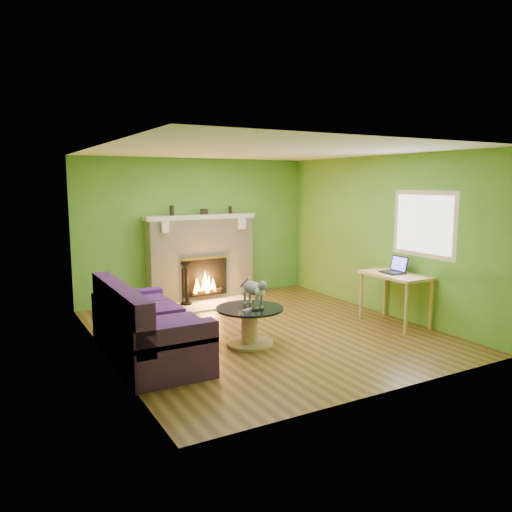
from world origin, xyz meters
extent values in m
plane|color=#503117|center=(0.00, 0.00, 0.00)|extent=(5.00, 5.00, 0.00)
plane|color=white|center=(0.00, 0.00, 2.60)|extent=(5.00, 5.00, 0.00)
plane|color=#4F832B|center=(0.00, 2.50, 1.30)|extent=(5.00, 0.00, 5.00)
plane|color=#4F832B|center=(0.00, -2.50, 1.30)|extent=(5.00, 0.00, 5.00)
plane|color=#4F832B|center=(-2.25, 0.00, 1.30)|extent=(0.00, 5.00, 5.00)
plane|color=#4F832B|center=(2.25, 0.00, 1.30)|extent=(0.00, 5.00, 5.00)
plane|color=silver|center=(2.24, -0.90, 1.55)|extent=(0.00, 1.20, 1.20)
plane|color=white|center=(2.23, -0.90, 1.55)|extent=(0.00, 1.06, 1.06)
cube|color=beige|center=(0.00, 2.33, 0.75)|extent=(2.00, 0.35, 1.50)
cube|color=black|center=(0.00, 2.13, 0.44)|extent=(0.85, 0.03, 0.68)
cube|color=gold|center=(0.00, 2.13, 0.80)|extent=(0.91, 0.02, 0.04)
cylinder|color=black|center=(0.00, 2.10, 0.16)|extent=(0.55, 0.07, 0.07)
cube|color=silver|center=(0.00, 2.30, 1.54)|extent=(2.10, 0.28, 0.08)
cube|color=silver|center=(-0.75, 2.11, 1.40)|extent=(0.12, 0.10, 0.20)
cube|color=silver|center=(0.75, 2.11, 1.40)|extent=(0.12, 0.10, 0.20)
cube|color=beige|center=(0.00, 1.80, 0.01)|extent=(1.50, 0.75, 0.03)
cube|color=silver|center=(0.00, 2.30, 1.54)|extent=(2.10, 0.28, 0.08)
cube|color=#3A1757|center=(-1.80, -0.26, 0.24)|extent=(0.95, 2.11, 0.48)
cube|color=#3A1757|center=(-2.14, -0.26, 0.65)|extent=(0.22, 2.11, 0.59)
cube|color=#3A1757|center=(-1.80, -1.20, 0.54)|extent=(0.95, 0.22, 0.24)
cube|color=#3A1757|center=(-1.80, 0.69, 0.54)|extent=(0.95, 0.22, 0.24)
cube|color=#3A1757|center=(-1.75, -0.85, 0.54)|extent=(0.76, 0.56, 0.13)
cube|color=#3A1757|center=(-1.75, -0.15, 0.54)|extent=(0.76, 0.56, 0.13)
cube|color=#3A1757|center=(-1.75, 0.44, 0.54)|extent=(0.76, 0.56, 0.13)
cylinder|color=tan|center=(-0.47, -0.44, 0.02)|extent=(0.63, 0.63, 0.03)
cylinder|color=tan|center=(-0.47, -0.44, 0.25)|extent=(0.23, 0.23, 0.44)
cylinder|color=black|center=(-0.47, -0.44, 0.50)|extent=(0.90, 0.90, 0.03)
cube|color=tan|center=(1.95, -0.66, 0.77)|extent=(0.62, 1.06, 0.04)
cylinder|color=tan|center=(1.69, -1.14, 0.37)|extent=(0.05, 0.05, 0.74)
cylinder|color=tan|center=(2.21, -1.14, 0.37)|extent=(0.05, 0.05, 0.74)
cylinder|color=tan|center=(1.69, -0.19, 0.37)|extent=(0.05, 0.05, 0.74)
cylinder|color=tan|center=(2.21, -0.19, 0.37)|extent=(0.05, 0.05, 0.74)
cube|color=#97989A|center=(-0.57, -0.56, 0.52)|extent=(0.17, 0.11, 0.02)
cube|color=black|center=(-0.45, -0.62, 0.52)|extent=(0.16, 0.07, 0.02)
cylinder|color=black|center=(-0.54, 2.33, 1.67)|extent=(0.08, 0.08, 0.18)
cylinder|color=black|center=(0.62, 2.33, 1.65)|extent=(0.07, 0.07, 0.14)
cube|color=black|center=(0.08, 2.33, 1.63)|extent=(0.12, 0.08, 0.10)
camera|label=1|loc=(-3.56, -6.14, 2.17)|focal=35.00mm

